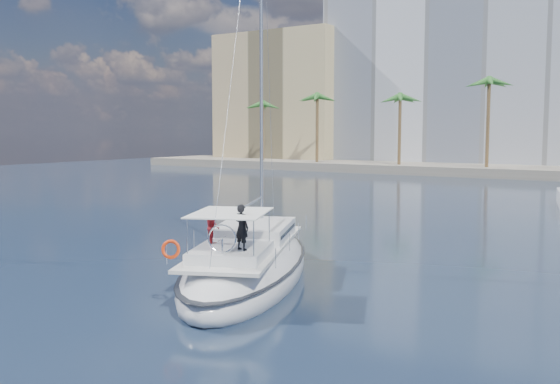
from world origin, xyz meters
The scene contains 8 objects.
ground centered at (0.00, 0.00, 0.00)m, with size 160.00×160.00×0.00m, color black.
quay centered at (0.00, 61.00, 0.60)m, with size 120.00×14.00×1.20m, color gray.
building_modern centered at (-12.00, 73.00, 14.00)m, with size 42.00×16.00×28.00m, color silver.
building_tan_left centered at (-42.00, 69.00, 11.00)m, with size 22.00×14.00×22.00m, color tan.
palm_left centered at (-34.00, 57.00, 10.28)m, with size 3.60×3.60×12.30m.
palm_centre centered at (0.00, 57.00, 10.28)m, with size 3.60×3.60×12.30m.
main_sloop centered at (1.51, -3.49, 0.56)m, with size 8.85×13.43×19.09m.
seagull centered at (0.20, 0.11, 0.30)m, with size 0.99×0.43×0.18m.
Camera 1 is at (15.34, -22.74, 5.77)m, focal length 40.00 mm.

